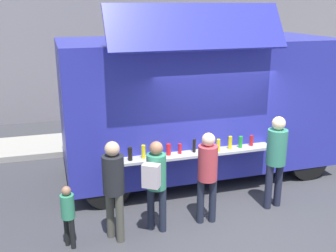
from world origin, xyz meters
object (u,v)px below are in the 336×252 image
Objects in this scene: food_truck_main at (198,103)px; trash_bin at (293,114)px; customer_mid_with_backpack at (156,178)px; customer_extra_browsing at (276,154)px; customer_front_ordering at (208,170)px; customer_rear_waiting at (114,182)px; child_near_queue at (68,211)px.

food_truck_main is 5.92× the size of trash_bin.
customer_extra_browsing is (2.37, 0.22, 0.09)m from customer_mid_with_backpack.
customer_rear_waiting reaches higher than customer_front_ordering.
customer_front_ordering is 2.41m from child_near_queue.
customer_extra_browsing reaches higher than trash_bin.
customer_extra_browsing reaches higher than customer_rear_waiting.
food_truck_main reaches higher than customer_rear_waiting.
child_near_queue is at bearing -146.88° from trash_bin.
customer_mid_with_backpack is at bearing -140.95° from trash_bin.
food_truck_main is 2.75m from customer_mid_with_backpack.
food_truck_main reaches higher than trash_bin.
child_near_queue is (-3.81, -0.28, -0.44)m from customer_extra_browsing.
trash_bin is 7.16m from customer_mid_with_backpack.
customer_front_ordering is 1.58× the size of child_near_queue.
customer_rear_waiting reaches higher than trash_bin.
trash_bin is 5.37m from customer_extra_browsing.
food_truck_main is 2.21m from customer_extra_browsing.
food_truck_main is 3.26× the size of customer_extra_browsing.
trash_bin is 7.75m from customer_rear_waiting.
customer_extra_browsing is at bearing -126.60° from trash_bin.
child_near_queue is at bearing -143.82° from food_truck_main.
food_truck_main is 3.51× the size of customer_front_ordering.
customer_front_ordering is at bearing 86.02° from customer_extra_browsing.
customer_mid_with_backpack is 0.71m from customer_rear_waiting.
child_near_queue is at bearing 146.72° from customer_rear_waiting.
food_truck_main is at bearing -1.71° from customer_mid_with_backpack.
food_truck_main is at bearing 10.33° from customer_rear_waiting.
child_near_queue is (-6.99, -4.56, 0.14)m from trash_bin.
customer_front_ordering is at bearing -136.00° from trash_bin.
customer_mid_with_backpack is 1.53× the size of child_near_queue.
trash_bin is 0.59× the size of customer_front_ordering.
customer_rear_waiting is 0.95× the size of customer_extra_browsing.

